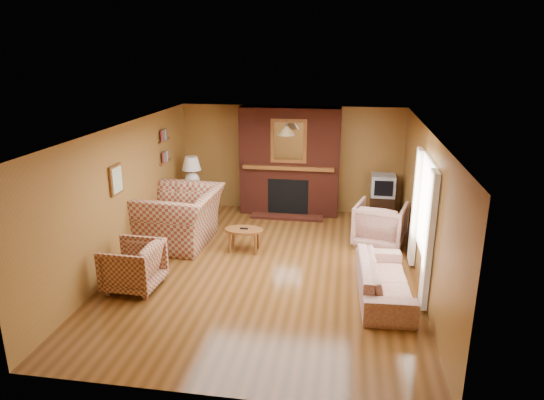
% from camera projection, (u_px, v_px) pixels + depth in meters
% --- Properties ---
extents(floor, '(6.50, 6.50, 0.00)m').
position_uv_depth(floor, '(268.00, 268.00, 8.32)').
color(floor, '#4F2E10').
rests_on(floor, ground).
extents(ceiling, '(6.50, 6.50, 0.00)m').
position_uv_depth(ceiling, '(267.00, 129.00, 7.60)').
color(ceiling, white).
rests_on(ceiling, wall_back).
extents(wall_back, '(6.50, 0.00, 6.50)m').
position_uv_depth(wall_back, '(291.00, 159.00, 11.02)').
color(wall_back, olive).
rests_on(wall_back, floor).
extents(wall_front, '(6.50, 0.00, 6.50)m').
position_uv_depth(wall_front, '(214.00, 298.00, 4.89)').
color(wall_front, olive).
rests_on(wall_front, floor).
extents(wall_left, '(0.00, 6.50, 6.50)m').
position_uv_depth(wall_left, '(124.00, 195.00, 8.33)').
color(wall_left, olive).
rests_on(wall_left, floor).
extents(wall_right, '(0.00, 6.50, 6.50)m').
position_uv_depth(wall_right, '(425.00, 209.00, 7.58)').
color(wall_right, olive).
rests_on(wall_right, floor).
extents(fireplace, '(2.20, 0.82, 2.40)m').
position_uv_depth(fireplace, '(290.00, 162.00, 10.77)').
color(fireplace, '#4F1C11').
rests_on(fireplace, floor).
extents(window_right, '(0.10, 1.85, 2.00)m').
position_uv_depth(window_right, '(423.00, 218.00, 7.42)').
color(window_right, beige).
rests_on(window_right, wall_right).
extents(bookshelf, '(0.09, 0.55, 0.71)m').
position_uv_depth(bookshelf, '(166.00, 147.00, 9.97)').
color(bookshelf, brown).
rests_on(bookshelf, wall_left).
extents(botanical_print, '(0.05, 0.40, 0.50)m').
position_uv_depth(botanical_print, '(116.00, 180.00, 7.94)').
color(botanical_print, brown).
rests_on(botanical_print, wall_left).
extents(pendant_light, '(0.36, 0.36, 0.48)m').
position_uv_depth(pendant_light, '(286.00, 131.00, 9.88)').
color(pendant_light, black).
rests_on(pendant_light, ceiling).
extents(plaid_loveseat, '(1.45, 1.65, 1.05)m').
position_uv_depth(plaid_loveseat, '(180.00, 217.00, 9.25)').
color(plaid_loveseat, maroon).
rests_on(plaid_loveseat, floor).
extents(plaid_armchair, '(0.86, 0.84, 0.75)m').
position_uv_depth(plaid_armchair, '(133.00, 266.00, 7.53)').
color(plaid_armchair, maroon).
rests_on(plaid_armchair, floor).
extents(floral_sofa, '(0.83, 1.92, 0.55)m').
position_uv_depth(floral_sofa, '(384.00, 279.00, 7.31)').
color(floral_sofa, '#BFB494').
rests_on(floral_sofa, floor).
extents(floral_armchair, '(1.10, 1.12, 0.84)m').
position_uv_depth(floral_armchair, '(380.00, 224.00, 9.19)').
color(floral_armchair, '#BFB494').
rests_on(floral_armchair, floor).
extents(coffee_table, '(0.72, 0.44, 0.45)m').
position_uv_depth(coffee_table, '(244.00, 232.00, 8.93)').
color(coffee_table, brown).
rests_on(coffee_table, floor).
extents(side_table, '(0.53, 0.53, 0.67)m').
position_uv_depth(side_table, '(193.00, 201.00, 10.84)').
color(side_table, brown).
rests_on(side_table, floor).
extents(table_lamp, '(0.42, 0.42, 0.69)m').
position_uv_depth(table_lamp, '(192.00, 170.00, 10.62)').
color(table_lamp, white).
rests_on(table_lamp, side_table).
extents(tv_stand, '(0.53, 0.48, 0.56)m').
position_uv_depth(tv_stand, '(381.00, 208.00, 10.56)').
color(tv_stand, black).
rests_on(tv_stand, floor).
extents(crt_tv, '(0.51, 0.51, 0.46)m').
position_uv_depth(crt_tv, '(383.00, 185.00, 10.40)').
color(crt_tv, '#A4A7AC').
rests_on(crt_tv, tv_stand).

